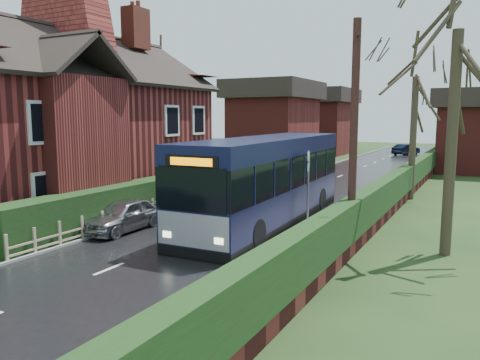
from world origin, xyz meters
The scene contains 17 objects.
ground centered at (0.00, 0.00, 0.00)m, with size 140.00×140.00×0.00m, color #334A20.
road centered at (0.00, 10.00, 0.01)m, with size 6.00×100.00×0.02m, color black.
pavement centered at (4.25, 10.00, 0.07)m, with size 2.50×100.00×0.14m, color slate.
kerb_right centered at (3.05, 10.00, 0.07)m, with size 0.12×100.00×0.14m, color gray.
kerb_left centered at (-3.05, 10.00, 0.05)m, with size 0.12×100.00×0.10m, color gray.
front_hedge centered at (-3.90, 5.00, 0.80)m, with size 1.20×16.00×1.60m, color black.
picket_fence centered at (-3.15, 5.00, 0.45)m, with size 0.10×16.00×0.90m, color tan, non-canonical shape.
right_wall_hedge centered at (5.80, 10.00, 1.02)m, with size 0.60×50.00×1.80m.
brick_house centered at (-8.73, 4.78, 4.38)m, with size 9.30×14.60×10.30m.
bus centered at (1.51, 5.63, 1.77)m, with size 3.04×11.80×3.56m.
car_silver centered at (-2.80, 1.79, 0.63)m, with size 1.48×3.68×1.25m, color #A3A2A7.
car_distant centered at (1.28, 44.38, 0.63)m, with size 1.33×3.82×1.26m, color black.
bus_stop_sign centered at (3.20, 6.00, 2.02)m, with size 0.20×0.46×3.06m.
telegraph_pole centered at (5.80, 2.80, 3.73)m, with size 0.42×0.92×7.38m.
tree_right_near centered at (8.52, 4.21, 7.52)m, with size 4.66×4.66×10.07m.
tree_right_far centered at (6.00, 14.44, 6.92)m, with size 4.80×4.80×9.26m.
tree_house_side centered at (-12.88, 17.64, 8.30)m, with size 4.89×4.89×11.11m.
Camera 1 is at (9.52, -11.81, 4.44)m, focal length 35.00 mm.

